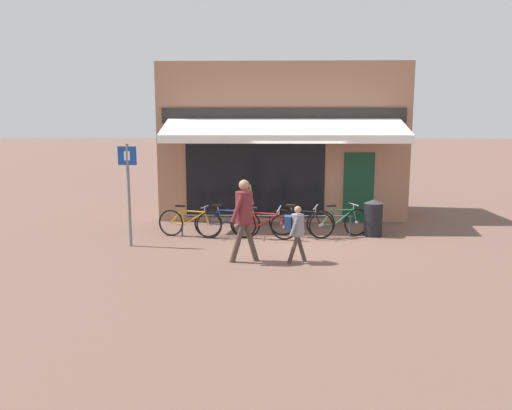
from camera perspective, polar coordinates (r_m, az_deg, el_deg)
The scene contains 12 objects.
ground_plane at distance 12.82m, azimuth 5.03°, elevation -4.06°, with size 160.00×160.00×0.00m, color brown.
shop_front at distance 16.36m, azimuth 2.97°, elevation 7.28°, with size 7.55×4.61×4.74m.
bike_rack_rail at distance 13.15m, azimuth 1.12°, elevation -1.51°, with size 4.55×0.04×0.57m.
bicycle_orange at distance 13.19m, azimuth -7.59°, elevation -2.04°, with size 1.74×0.58×0.85m.
bicycle_blue at distance 13.01m, azimuth -3.34°, elevation -2.06°, with size 1.74×0.52×0.88m.
bicycle_red at distance 12.85m, azimuth 0.82°, elevation -2.27°, with size 1.77×0.68×0.87m.
bicycle_black at distance 13.08m, azimuth 5.10°, elevation -2.04°, with size 1.71×0.76×0.89m.
bicycle_green at distance 13.22m, azimuth 9.51°, elevation -1.98°, with size 1.67×0.71×0.88m.
pedestrian_adult at distance 10.65m, azimuth -1.37°, elevation -0.75°, with size 0.66×0.55×1.80m.
pedestrian_child at distance 10.70m, azimuth 4.60°, elevation -2.57°, with size 0.50×0.43×1.24m.
litter_bin at distance 13.55m, azimuth 13.24°, elevation -1.42°, with size 0.50×0.50×0.98m.
parking_sign at distance 12.32m, azimuth -14.38°, elevation 2.30°, with size 0.44×0.07×2.48m.
Camera 1 is at (-0.82, -12.44, 2.99)m, focal length 35.00 mm.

